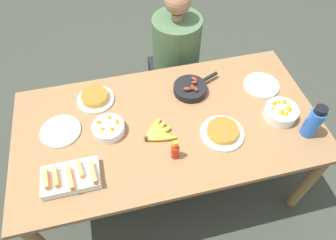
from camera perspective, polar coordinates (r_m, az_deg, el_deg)
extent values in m
plane|color=#383D33|center=(2.47, 0.00, -11.00)|extent=(14.00, 14.00, 0.00)
cube|color=olive|center=(1.85, 0.00, -0.90)|extent=(1.86, 0.96, 0.03)
cylinder|color=olive|center=(2.27, 25.08, -10.66)|extent=(0.07, 0.07, 0.71)
cylinder|color=olive|center=(2.46, -22.60, -2.13)|extent=(0.07, 0.07, 0.71)
cylinder|color=olive|center=(2.63, 16.56, 5.01)|extent=(0.07, 0.07, 0.71)
ellipsoid|color=gold|center=(1.75, -1.39, -3.47)|extent=(0.19, 0.06, 0.03)
ellipsoid|color=gold|center=(1.76, -1.93, -3.16)|extent=(0.16, 0.04, 0.03)
ellipsoid|color=gold|center=(1.77, -1.90, -2.54)|extent=(0.18, 0.08, 0.04)
ellipsoid|color=gold|center=(1.78, -2.44, -2.10)|extent=(0.16, 0.12, 0.04)
ellipsoid|color=gold|center=(1.79, -2.89, -1.71)|extent=(0.14, 0.16, 0.03)
cylinder|color=#4C3819|center=(1.75, -4.18, -3.59)|extent=(0.02, 0.02, 0.04)
cube|color=silver|center=(1.69, -17.95, -10.41)|extent=(0.30, 0.18, 0.05)
cube|color=#ED8E4C|center=(1.68, -22.12, -10.44)|extent=(0.03, 0.11, 0.04)
cube|color=#ED8E4C|center=(1.67, -20.56, -10.17)|extent=(0.04, 0.12, 0.04)
cube|color=#ED8E4C|center=(1.64, -18.06, -10.50)|extent=(0.04, 0.13, 0.04)
cube|color=#ED8E4C|center=(1.65, -16.36, -8.99)|extent=(0.04, 0.10, 0.04)
cube|color=#ED8E4C|center=(1.62, -14.00, -9.67)|extent=(0.04, 0.13, 0.04)
cylinder|color=black|center=(2.00, 4.18, 5.51)|extent=(0.22, 0.22, 0.01)
cylinder|color=black|center=(1.99, 4.22, 6.03)|extent=(0.22, 0.22, 0.04)
cylinder|color=black|center=(2.07, 7.93, 8.14)|extent=(0.12, 0.07, 0.02)
ellipsoid|color=brown|center=(1.98, 5.06, 7.14)|extent=(0.04, 0.04, 0.03)
ellipsoid|color=brown|center=(1.93, 3.68, 5.94)|extent=(0.06, 0.04, 0.03)
ellipsoid|color=brown|center=(1.94, 5.32, 5.87)|extent=(0.03, 0.04, 0.03)
ellipsoid|color=brown|center=(1.99, 5.02, 7.80)|extent=(0.05, 0.06, 0.03)
ellipsoid|color=brown|center=(1.94, 4.68, 6.26)|extent=(0.04, 0.05, 0.03)
cylinder|color=white|center=(1.81, 10.26, -2.50)|extent=(0.26, 0.26, 0.02)
cylinder|color=gold|center=(1.79, 10.38, -2.03)|extent=(0.19, 0.19, 0.03)
cylinder|color=#9F6624|center=(1.77, 10.46, -1.68)|extent=(0.19, 0.19, 0.00)
cylinder|color=white|center=(2.00, -13.60, 3.83)|extent=(0.24, 0.24, 0.02)
cylinder|color=gold|center=(1.98, -13.74, 4.35)|extent=(0.18, 0.18, 0.04)
cylinder|color=#9F6624|center=(1.97, -13.86, 4.74)|extent=(0.17, 0.17, 0.00)
cylinder|color=white|center=(2.13, 17.34, 6.34)|extent=(0.24, 0.24, 0.02)
cylinder|color=silver|center=(2.14, 17.89, 6.95)|extent=(0.06, 0.12, 0.01)
cube|color=silver|center=(2.08, 17.95, 5.22)|extent=(0.04, 0.05, 0.00)
cylinder|color=white|center=(1.90, -19.78, -2.02)|extent=(0.24, 0.24, 0.02)
cylinder|color=silver|center=(1.91, -20.56, -1.29)|extent=(0.12, 0.01, 0.01)
cube|color=silver|center=(1.90, -18.09, -0.87)|extent=(0.05, 0.02, 0.00)
cylinder|color=white|center=(1.96, 20.65, 1.34)|extent=(0.20, 0.20, 0.07)
cone|color=#F4A819|center=(1.94, 22.08, 2.46)|extent=(0.04, 0.05, 0.05)
cone|color=#F4A819|center=(1.96, 21.30, 3.47)|extent=(0.06, 0.05, 0.05)
cone|color=#F4A819|center=(1.95, 20.36, 3.34)|extent=(0.03, 0.03, 0.04)
cone|color=#F4A819|center=(1.93, 19.67, 3.13)|extent=(0.05, 0.05, 0.06)
cone|color=#F4A819|center=(1.91, 19.40, 2.16)|extent=(0.03, 0.04, 0.04)
cone|color=#F4A819|center=(1.90, 20.99, 1.67)|extent=(0.06, 0.06, 0.06)
cone|color=#F4A819|center=(1.91, 21.70, 1.28)|extent=(0.04, 0.04, 0.05)
cone|color=#F4A819|center=(1.93, 22.20, 1.98)|extent=(0.05, 0.05, 0.05)
cylinder|color=white|center=(1.81, -11.23, -1.58)|extent=(0.19, 0.19, 0.06)
cone|color=#F4A819|center=(1.78, -9.76, -0.08)|extent=(0.04, 0.04, 0.05)
cone|color=#F4A819|center=(1.80, -11.02, 0.75)|extent=(0.04, 0.04, 0.06)
cone|color=#F4A819|center=(1.80, -13.15, -0.33)|extent=(0.05, 0.06, 0.05)
cone|color=#F4A819|center=(1.76, -12.41, -1.51)|extent=(0.05, 0.05, 0.06)
cone|color=#F4A819|center=(1.76, -10.70, -1.64)|extent=(0.05, 0.05, 0.04)
cylinder|color=blue|center=(1.90, 25.89, -0.50)|extent=(0.09, 0.09, 0.19)
cylinder|color=black|center=(1.82, 27.13, 1.68)|extent=(0.07, 0.07, 0.03)
cylinder|color=#B72814|center=(1.67, 1.37, -6.08)|extent=(0.05, 0.05, 0.09)
cone|color=#B72814|center=(1.62, 1.41, -5.02)|extent=(0.05, 0.05, 0.03)
cylinder|color=gold|center=(1.59, 1.42, -4.49)|extent=(0.03, 0.03, 0.03)
cube|color=black|center=(2.73, 1.40, 6.10)|extent=(0.41, 0.41, 0.47)
cylinder|color=#476642|center=(2.41, 1.63, 13.91)|extent=(0.37, 0.37, 0.48)
cylinder|color=#9E7051|center=(2.25, 1.79, 19.17)|extent=(0.09, 0.09, 0.05)
sphere|color=#9E7051|center=(2.19, 1.88, 21.80)|extent=(0.19, 0.19, 0.19)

